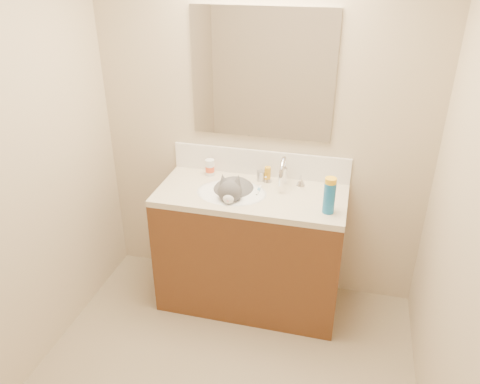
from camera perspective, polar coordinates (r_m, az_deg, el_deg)
The scene contains 16 objects.
room_shell at distance 1.84m, azimuth -5.28°, elevation 3.66°, with size 2.24×2.54×2.52m.
vanity_cabinet at distance 3.19m, azimuth 1.27°, elevation -7.22°, with size 1.20×0.55×0.82m, color #552E16.
counter_slab at distance 2.97m, azimuth 1.36°, elevation -0.38°, with size 1.20×0.55×0.04m, color beige.
basin at distance 2.99m, azimuth -1.02°, elevation -1.23°, with size 0.45×0.36×0.14m, color white.
faucet at distance 3.01m, azimuth 5.31°, elevation 2.19°, with size 0.28×0.20×0.21m.
cat at distance 3.00m, azimuth -0.83°, elevation -0.28°, with size 0.36×0.42×0.32m.
backsplash at distance 3.15m, azimuth 2.46°, elevation 3.55°, with size 1.20×0.02×0.18m, color white.
mirror at distance 2.96m, azimuth 2.69°, elevation 14.04°, with size 0.90×0.02×0.80m, color white.
pill_bottle at distance 3.17m, azimuth -3.69°, elevation 3.00°, with size 0.06×0.06×0.11m, color white.
pill_label at distance 3.18m, azimuth -3.69°, elevation 2.83°, with size 0.06×0.06×0.04m, color #F15228.
silver_jar at distance 3.10m, azimuth 2.58°, elevation 1.99°, with size 0.06×0.06×0.07m, color #B7B7BC.
amber_bottle at distance 3.08m, azimuth 3.38°, elevation 2.17°, with size 0.04×0.04×0.10m, color gold.
toothbrush at distance 2.98m, azimuth 2.30°, elevation 0.24°, with size 0.01×0.13×0.01m, color white.
toothbrush_head at distance 2.98m, azimuth 2.30°, elevation 0.29°, with size 0.02×0.03×0.02m, color #5D9FC6.
spray_can at distance 2.74m, azimuth 10.81°, elevation -0.70°, with size 0.07×0.07×0.19m, color #1868A9.
spray_cap at distance 2.69m, azimuth 11.01°, elevation 1.28°, with size 0.07×0.07×0.04m, color yellow.
Camera 1 is at (0.58, -1.58, 2.23)m, focal length 35.00 mm.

